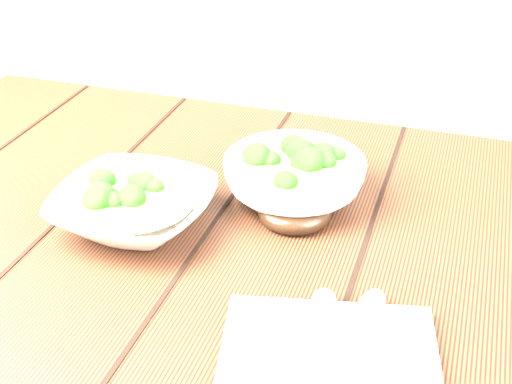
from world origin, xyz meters
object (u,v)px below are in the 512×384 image
object	(u,v)px
napkin	(329,363)
table	(224,307)
soup_bowl_front	(134,206)
trivet	(295,211)
soup_bowl_back	(294,178)

from	to	relation	value
napkin	table	bearing A→B (deg)	121.66
soup_bowl_front	trivet	distance (m)	0.21
soup_bowl_front	trivet	bearing A→B (deg)	21.13
soup_bowl_back	table	bearing A→B (deg)	-119.10
soup_bowl_front	napkin	xyz separation A→B (m)	(0.30, -0.18, -0.02)
trivet	napkin	distance (m)	0.28
trivet	napkin	world-z (taller)	trivet
table	soup_bowl_back	xyz separation A→B (m)	(0.06, 0.11, 0.15)
soup_bowl_front	trivet	world-z (taller)	soup_bowl_front
table	soup_bowl_back	bearing A→B (deg)	60.90
soup_bowl_front	soup_bowl_back	size ratio (longest dim) A/B	0.82
table	napkin	xyz separation A→B (m)	(0.18, -0.19, 0.13)
soup_bowl_back	trivet	distance (m)	0.06
soup_bowl_front	soup_bowl_back	world-z (taller)	soup_bowl_back
table	soup_bowl_front	bearing A→B (deg)	-174.45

